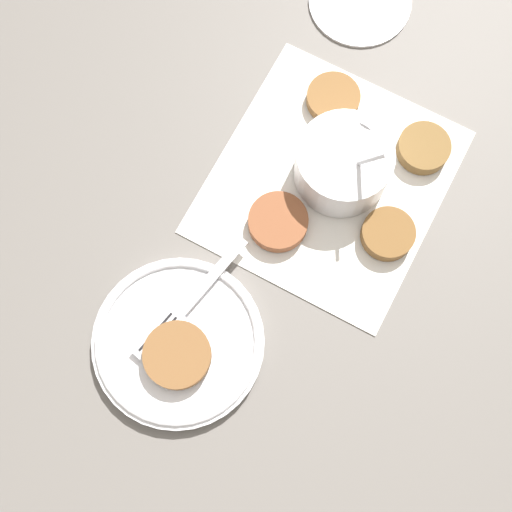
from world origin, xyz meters
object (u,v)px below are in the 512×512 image
(sauce_bowl, at_px, (343,164))
(fritter_on_plate, at_px, (177,355))
(fork, at_px, (181,312))
(extra_saucer, at_px, (360,1))
(serving_plate, at_px, (178,342))

(sauce_bowl, xyz_separation_m, fritter_on_plate, (-0.30, 0.03, -0.00))
(fork, xyz_separation_m, extra_saucer, (0.48, 0.05, -0.02))
(fritter_on_plate, height_order, fork, fritter_on_plate)
(sauce_bowl, bearing_deg, serving_plate, 171.00)
(sauce_bowl, height_order, serving_plate, sauce_bowl)
(serving_plate, bearing_deg, fritter_on_plate, -142.84)
(sauce_bowl, distance_m, fritter_on_plate, 0.30)
(serving_plate, bearing_deg, sauce_bowl, -9.00)
(fritter_on_plate, distance_m, fork, 0.05)
(sauce_bowl, height_order, extra_saucer, sauce_bowl)
(sauce_bowl, distance_m, serving_plate, 0.29)
(serving_plate, distance_m, fork, 0.04)
(sauce_bowl, height_order, fork, sauce_bowl)
(sauce_bowl, bearing_deg, fork, 166.73)
(fork, height_order, extra_saucer, fork)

